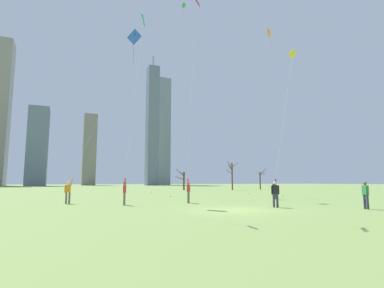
# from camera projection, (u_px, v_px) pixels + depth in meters

# --- Properties ---
(ground_plane) EXTENTS (400.00, 400.00, 0.00)m
(ground_plane) POSITION_uv_depth(u_px,v_px,m) (234.00, 210.00, 17.24)
(ground_plane) COLOR olive
(kite_flyer_foreground_left_blue) EXTENTS (5.33, 0.89, 14.20)m
(kite_flyer_foreground_left_blue) POSITION_uv_depth(u_px,v_px,m) (82.00, 158.00, 22.89)
(kite_flyer_foreground_left_blue) COLOR #726656
(kite_flyer_foreground_left_blue) RESTS_ON ground
(kite_flyer_midfield_right_red) EXTENTS (2.81, 6.91, 12.84)m
(kite_flyer_midfield_right_red) POSITION_uv_depth(u_px,v_px,m) (189.00, 166.00, 22.26)
(kite_flyer_midfield_right_red) COLOR #726656
(kite_flyer_midfield_right_red) RESTS_ON ground
(kite_flyer_far_back_teal) EXTENTS (0.45, 5.89, 11.34)m
(kite_flyer_far_back_teal) POSITION_uv_depth(u_px,v_px,m) (126.00, 175.00, 20.56)
(kite_flyer_far_back_teal) COLOR #726656
(kite_flyer_far_back_teal) RESTS_ON ground
(kite_flyer_midfield_center_yellow) EXTENTS (8.27, 5.37, 17.84)m
(kite_flyer_midfield_center_yellow) POSITION_uv_depth(u_px,v_px,m) (279.00, 156.00, 29.64)
(kite_flyer_midfield_center_yellow) COLOR #726656
(kite_flyer_midfield_center_yellow) RESTS_ON ground
(bystander_watching_nearby) EXTENTS (0.25, 0.50, 1.62)m
(bystander_watching_nearby) POSITION_uv_depth(u_px,v_px,m) (366.00, 194.00, 17.90)
(bystander_watching_nearby) COLOR #33384C
(bystander_watching_nearby) RESTS_ON ground
(bystander_far_off_by_trees) EXTENTS (0.47, 0.32, 1.62)m
(bystander_far_off_by_trees) POSITION_uv_depth(u_px,v_px,m) (275.00, 193.00, 19.14)
(bystander_far_off_by_trees) COLOR #33384C
(bystander_far_off_by_trees) RESTS_ON ground
(distant_kite_drifting_left_green) EXTENTS (4.46, 2.40, 28.96)m
(distant_kite_drifting_left_green) POSITION_uv_depth(u_px,v_px,m) (179.00, 31.00, 46.08)
(distant_kite_drifting_left_green) COLOR green
(distant_kite_drifting_left_green) RESTS_ON ground
(distant_kite_drifting_right_orange) EXTENTS (0.70, 6.23, 20.45)m
(distant_kite_drifting_right_orange) POSITION_uv_depth(u_px,v_px,m) (268.00, 43.00, 37.38)
(distant_kite_drifting_right_orange) COLOR orange
(distant_kite_drifting_right_orange) RESTS_ON ground
(distant_kite_low_near_trees_pink) EXTENTS (1.30, 2.68, 26.70)m
(distant_kite_low_near_trees_pink) POSITION_uv_depth(u_px,v_px,m) (173.00, 4.00, 37.77)
(distant_kite_low_near_trees_pink) COLOR pink
(distant_kite_low_near_trees_pink) RESTS_ON ground
(bare_tree_rightmost) EXTENTS (1.36, 2.85, 4.45)m
(bare_tree_rightmost) POSITION_uv_depth(u_px,v_px,m) (260.00, 179.00, 64.64)
(bare_tree_rightmost) COLOR #4C3828
(bare_tree_rightmost) RESTS_ON ground
(bare_tree_center) EXTENTS (2.52, 1.33, 4.19)m
(bare_tree_center) POSITION_uv_depth(u_px,v_px,m) (183.00, 180.00, 59.91)
(bare_tree_center) COLOR #4C3828
(bare_tree_center) RESTS_ON ground
(bare_tree_far_right_edge) EXTENTS (2.57, 1.49, 5.61)m
(bare_tree_far_right_edge) POSITION_uv_depth(u_px,v_px,m) (232.00, 174.00, 60.30)
(bare_tree_far_right_edge) COLOR brown
(bare_tree_far_right_edge) RESTS_ON ground
(skyline_squat_block) EXTENTS (6.06, 6.06, 33.92)m
(skyline_squat_block) POSITION_uv_depth(u_px,v_px,m) (89.00, 150.00, 144.55)
(skyline_squat_block) COLOR gray
(skyline_squat_block) RESTS_ON ground
(skyline_mid_tower_left) EXTENTS (5.13, 5.43, 61.64)m
(skyline_mid_tower_left) POSITION_uv_depth(u_px,v_px,m) (152.00, 125.00, 141.73)
(skyline_mid_tower_left) COLOR slate
(skyline_mid_tower_left) RESTS_ON ground
(skyline_tall_tower) EXTENTS (7.51, 10.41, 31.65)m
(skyline_tall_tower) POSITION_uv_depth(u_px,v_px,m) (38.00, 146.00, 122.44)
(skyline_tall_tower) COLOR slate
(skyline_tall_tower) RESTS_ON ground
(skyline_slender_spire) EXTENTS (11.24, 5.99, 57.80)m
(skyline_slender_spire) POSITION_uv_depth(u_px,v_px,m) (159.00, 131.00, 162.45)
(skyline_slender_spire) COLOR gray
(skyline_slender_spire) RESTS_ON ground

